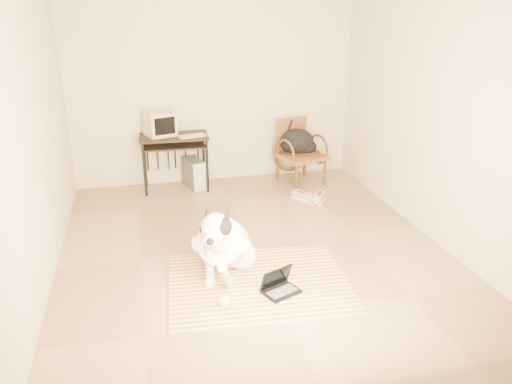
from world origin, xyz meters
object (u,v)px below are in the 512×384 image
object	(u,v)px
pc_tower	(194,173)
rattan_chair	(299,152)
laptop	(279,286)
backpack	(299,142)
computer_desk	(174,143)
crt_monitor	(160,124)
dog	(224,245)

from	to	relation	value
pc_tower	rattan_chair	world-z (taller)	rattan_chair
laptop	backpack	size ratio (longest dim) A/B	0.72
computer_desk	rattan_chair	xyz separation A→B (m)	(1.77, -0.11, -0.21)
rattan_chair	backpack	distance (m)	0.13
crt_monitor	backpack	size ratio (longest dim) A/B	0.86
computer_desk	backpack	size ratio (longest dim) A/B	1.76
computer_desk	rattan_chair	world-z (taller)	rattan_chair
dog	crt_monitor	distance (m)	2.70
dog	rattan_chair	xyz separation A→B (m)	(1.54, 2.42, 0.11)
crt_monitor	backpack	bearing A→B (deg)	-4.77
pc_tower	laptop	bearing A→B (deg)	-82.05
dog	crt_monitor	size ratio (longest dim) A/B	2.51
pc_tower	dog	bearing A→B (deg)	-90.41
dog	laptop	world-z (taller)	dog
backpack	computer_desk	bearing A→B (deg)	177.08
computer_desk	rattan_chair	distance (m)	1.78
computer_desk	rattan_chair	size ratio (longest dim) A/B	1.05
dog	pc_tower	bearing A→B (deg)	89.59
laptop	computer_desk	world-z (taller)	computer_desk
computer_desk	backpack	bearing A→B (deg)	-2.92
pc_tower	rattan_chair	size ratio (longest dim) A/B	0.53
dog	laptop	distance (m)	0.64
crt_monitor	computer_desk	bearing A→B (deg)	-22.51
pc_tower	backpack	bearing A→B (deg)	-3.30
dog	pc_tower	distance (m)	2.53
computer_desk	dog	bearing A→B (deg)	-84.74
computer_desk	crt_monitor	size ratio (longest dim) A/B	2.05
laptop	crt_monitor	bearing A→B (deg)	105.49
laptop	computer_desk	size ratio (longest dim) A/B	0.41
computer_desk	laptop	bearing A→B (deg)	-77.32
rattan_chair	backpack	xyz separation A→B (m)	(-0.01, 0.02, 0.13)
laptop	backpack	world-z (taller)	backpack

